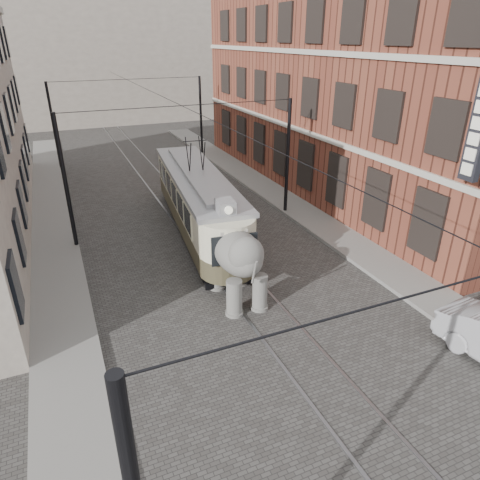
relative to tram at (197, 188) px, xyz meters
name	(u,v)px	position (x,y,z in m)	size (l,w,h in m)	color
ground	(242,285)	(-0.10, -5.53, -2.25)	(120.00, 120.00, 0.00)	#413F3C
tram_rails	(242,285)	(-0.10, -5.53, -2.24)	(1.54, 80.00, 0.02)	slate
sidewalk_right	(367,255)	(5.90, -5.53, -2.17)	(2.00, 60.00, 0.15)	slate
sidewalk_left	(63,323)	(-6.60, -5.53, -2.17)	(2.00, 60.00, 0.15)	slate
brick_building	(351,87)	(10.90, 3.47, 3.75)	(8.00, 26.00, 12.00)	brown
distant_block	(95,54)	(-0.10, 34.47, 4.75)	(28.00, 10.00, 14.00)	gray
catenary	(194,176)	(-0.30, -0.53, 0.75)	(11.00, 30.20, 6.00)	black
tram	(197,188)	(0.00, 0.00, 0.00)	(2.34, 11.34, 4.50)	beige
elephant	(237,262)	(-0.60, -6.29, -0.78)	(2.65, 4.82, 2.95)	#62605A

